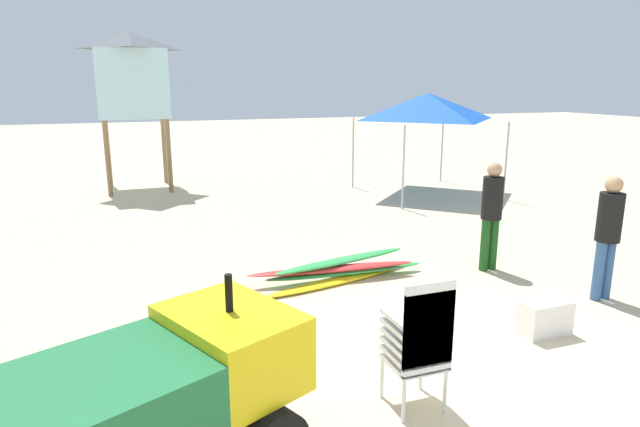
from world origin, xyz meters
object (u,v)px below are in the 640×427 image
at_px(utility_cart, 135,401).
at_px(lifeguard_tower, 132,75).
at_px(lifeguard_near_left, 492,209).
at_px(cooler_box, 544,317).
at_px(popup_canopy, 427,106).
at_px(surfboard_pile, 339,271).
at_px(stacked_plastic_chairs, 421,336).
at_px(lifeguard_far_right, 608,230).

distance_m(utility_cart, lifeguard_tower, 12.55).
relative_size(lifeguard_near_left, cooler_box, 2.93).
relative_size(utility_cart, lifeguard_tower, 0.66).
relative_size(popup_canopy, lifeguard_tower, 0.70).
bearing_deg(popup_canopy, utility_cart, -130.54).
bearing_deg(surfboard_pile, lifeguard_tower, 105.98).
distance_m(lifeguard_near_left, cooler_box, 2.42).
bearing_deg(popup_canopy, lifeguard_tower, 155.21).
xyz_separation_m(surfboard_pile, lifeguard_tower, (-2.49, 8.71, 2.96)).
distance_m(utility_cart, popup_canopy, 11.94).
distance_m(stacked_plastic_chairs, cooler_box, 2.42).
height_order(lifeguard_near_left, cooler_box, lifeguard_near_left).
bearing_deg(utility_cart, lifeguard_near_left, 30.82).
bearing_deg(stacked_plastic_chairs, popup_canopy, 58.82).
bearing_deg(cooler_box, lifeguard_near_left, 69.14).
xyz_separation_m(utility_cart, popup_canopy, (7.70, 9.00, 1.53)).
bearing_deg(popup_canopy, lifeguard_near_left, -111.52).
bearing_deg(utility_cart, cooler_box, 13.37).
bearing_deg(lifeguard_tower, cooler_box, -69.93).
height_order(utility_cart, lifeguard_tower, lifeguard_tower).
bearing_deg(surfboard_pile, stacked_plastic_chairs, -100.16).
relative_size(utility_cart, surfboard_pile, 1.01).
bearing_deg(popup_canopy, cooler_box, -111.34).
relative_size(utility_cart, lifeguard_far_right, 1.63).
distance_m(surfboard_pile, cooler_box, 2.98).
relative_size(lifeguard_far_right, cooler_box, 2.91).
xyz_separation_m(stacked_plastic_chairs, surfboard_pile, (0.60, 3.36, -0.59)).
xyz_separation_m(surfboard_pile, lifeguard_far_right, (3.12, -1.92, 0.84)).
relative_size(surfboard_pile, cooler_box, 4.72).
bearing_deg(lifeguard_far_right, lifeguard_near_left, 114.33).
height_order(lifeguard_far_right, cooler_box, lifeguard_far_right).
bearing_deg(utility_cart, lifeguard_far_right, 15.37).
height_order(surfboard_pile, cooler_box, cooler_box).
relative_size(surfboard_pile, lifeguard_far_right, 1.62).
bearing_deg(lifeguard_near_left, lifeguard_tower, 118.42).
bearing_deg(lifeguard_near_left, cooler_box, -110.86).
bearing_deg(popup_canopy, lifeguard_far_right, -102.12).
bearing_deg(lifeguard_tower, utility_cart, -92.37).
relative_size(surfboard_pile, popup_canopy, 0.94).
xyz_separation_m(stacked_plastic_chairs, cooler_box, (2.21, 0.85, -0.54)).
bearing_deg(lifeguard_tower, surfboard_pile, -74.02).
distance_m(lifeguard_far_right, cooler_box, 1.81).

